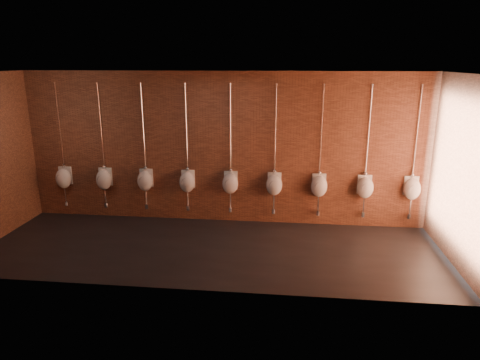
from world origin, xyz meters
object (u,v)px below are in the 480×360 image
object	(u,v)px
urinal_1	(104,179)
urinal_3	(187,181)
urinal_7	(365,187)
urinal_8	(412,188)
urinal_2	(145,180)
urinal_0	(64,178)
urinal_4	(230,183)
urinal_5	(274,184)
urinal_6	(319,185)

from	to	relation	value
urinal_1	urinal_3	bearing A→B (deg)	0.00
urinal_7	urinal_8	bearing A→B (deg)	0.00
urinal_2	urinal_0	bearing A→B (deg)	180.00
urinal_4	urinal_1	bearing A→B (deg)	180.00
urinal_5	urinal_7	distance (m)	1.86
urinal_5	urinal_1	bearing A→B (deg)	180.00
urinal_7	urinal_6	bearing A→B (deg)	180.00
urinal_0	urinal_5	bearing A→B (deg)	0.00
urinal_8	urinal_4	bearing A→B (deg)	180.00
urinal_0	urinal_6	world-z (taller)	same
urinal_6	urinal_7	bearing A→B (deg)	0.00
urinal_1	urinal_8	size ratio (longest dim) A/B	1.00
urinal_1	urinal_7	bearing A→B (deg)	0.00
urinal_2	urinal_4	world-z (taller)	same
urinal_2	urinal_7	distance (m)	4.66
urinal_1	urinal_3	distance (m)	1.86
urinal_0	urinal_7	bearing A→B (deg)	0.00
urinal_3	urinal_7	distance (m)	3.73
urinal_4	urinal_7	size ratio (longest dim) A/B	1.00
urinal_3	urinal_7	xyz separation A→B (m)	(3.73, 0.00, 0.00)
urinal_4	urinal_7	world-z (taller)	same
urinal_2	urinal_8	xyz separation A→B (m)	(5.59, 0.00, 0.00)
urinal_7	urinal_4	bearing A→B (deg)	180.00
urinal_2	urinal_7	world-z (taller)	same
urinal_8	urinal_1	bearing A→B (deg)	180.00
urinal_5	urinal_7	bearing A→B (deg)	0.00
urinal_2	urinal_4	distance (m)	1.86
urinal_3	urinal_5	distance (m)	1.86
urinal_0	urinal_2	distance (m)	1.86
urinal_2	urinal_6	xyz separation A→B (m)	(3.73, 0.00, 0.00)
urinal_2	urinal_4	xyz separation A→B (m)	(1.86, 0.00, 0.00)
urinal_3	urinal_4	bearing A→B (deg)	0.00
urinal_4	urinal_8	xyz separation A→B (m)	(3.73, 0.00, 0.00)
urinal_5	urinal_4	bearing A→B (deg)	180.00
urinal_1	urinal_3	world-z (taller)	same
urinal_6	urinal_0	bearing A→B (deg)	180.00
urinal_1	urinal_3	xyz separation A→B (m)	(1.86, 0.00, 0.00)
urinal_3	urinal_5	xyz separation A→B (m)	(1.86, 0.00, 0.00)
urinal_0	urinal_2	xyz separation A→B (m)	(1.86, 0.00, 0.00)
urinal_2	urinal_5	distance (m)	2.79
urinal_1	urinal_8	world-z (taller)	same
urinal_0	urinal_8	size ratio (longest dim) A/B	1.00
urinal_1	urinal_8	xyz separation A→B (m)	(6.52, 0.00, 0.00)
urinal_4	urinal_5	distance (m)	0.93
urinal_7	urinal_8	size ratio (longest dim) A/B	1.00
urinal_0	urinal_3	size ratio (longest dim) A/B	1.00
urinal_0	urinal_2	world-z (taller)	same
urinal_0	urinal_6	distance (m)	5.59
urinal_4	urinal_8	world-z (taller)	same
urinal_6	urinal_8	distance (m)	1.86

